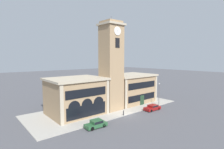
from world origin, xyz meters
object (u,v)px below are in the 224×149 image
Objects in this scene: parked_car_mid at (152,107)px; fire_hydrant at (93,121)px; parked_car_near at (96,124)px; street_lamp at (159,91)px; bollard at (123,113)px.

fire_hydrant is (-16.20, 1.79, -0.13)m from parked_car_mid.
parked_car_mid is 16.30m from fire_hydrant.
parked_car_near is 21.83m from street_lamp.
fire_hydrant is (0.50, 1.79, -0.17)m from parked_car_near.
parked_car_mid is 4.25× the size of bollard.
parked_car_mid reaches higher than fire_hydrant.
parked_car_mid reaches higher than bollard.
parked_car_mid is 8.49m from bollard.
bollard is at bearing -7.21° from parked_car_mid.
street_lamp reaches higher than parked_car_mid.
parked_car_mid is 6.08m from street_lamp.
parked_car_mid is (16.69, 0.00, -0.05)m from parked_car_near.
street_lamp is at bearing -0.57° from fire_hydrant.
parked_car_mid is 0.76× the size of street_lamp.
fire_hydrant is at bearing -102.68° from parked_car_near.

